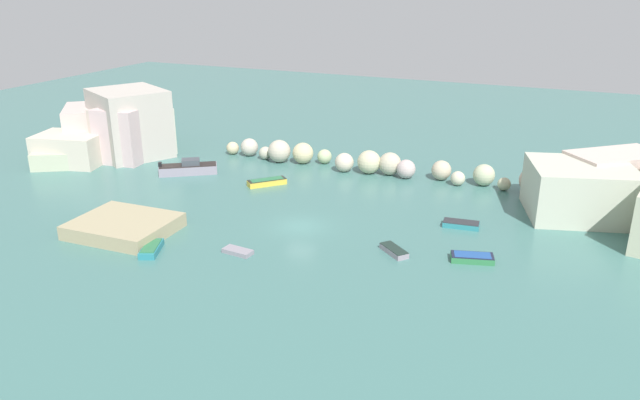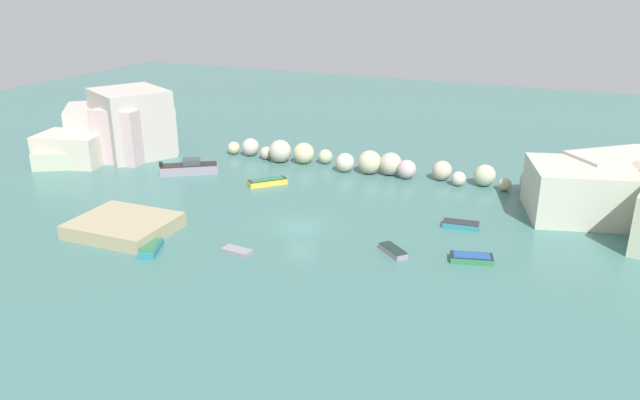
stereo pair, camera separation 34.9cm
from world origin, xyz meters
name	(u,v)px [view 1 (the left image)]	position (x,y,z in m)	size (l,w,h in m)	color
cove_water	(301,226)	(0.00, 0.00, 0.00)	(160.00, 160.00, 0.00)	#42736E
cliff_headland_left	(118,130)	(-29.61, 11.61, 2.98)	(16.15, 18.39, 7.87)	beige
rock_breakwater	(375,163)	(1.02, 16.90, 1.13)	(38.62, 3.78, 2.62)	beige
stone_dock	(124,226)	(-13.00, -7.25, 0.60)	(7.98, 6.65, 1.19)	tan
moored_boat_0	(461,224)	(12.76, 5.43, 0.25)	(3.18, 1.61, 0.51)	teal
moored_boat_1	(472,258)	(14.89, -0.91, 0.29)	(3.45, 2.18, 0.54)	#317D48
moored_boat_2	(267,182)	(-7.90, 8.53, 0.34)	(3.58, 3.75, 0.64)	gold
moored_boat_3	(238,251)	(-2.14, -6.92, 0.18)	(2.46, 1.28, 0.35)	gray
moored_boat_4	(188,168)	(-17.57, 8.47, 0.62)	(6.14, 4.99, 1.64)	gray
moored_boat_5	(151,249)	(-8.50, -9.40, 0.28)	(2.38, 3.32, 0.58)	teal
moored_boat_6	(394,251)	(9.03, -2.00, 0.24)	(2.73, 2.52, 0.49)	gray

